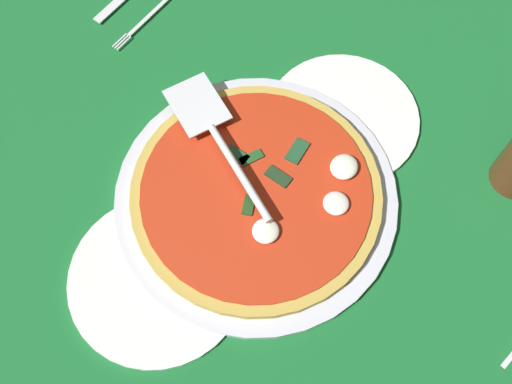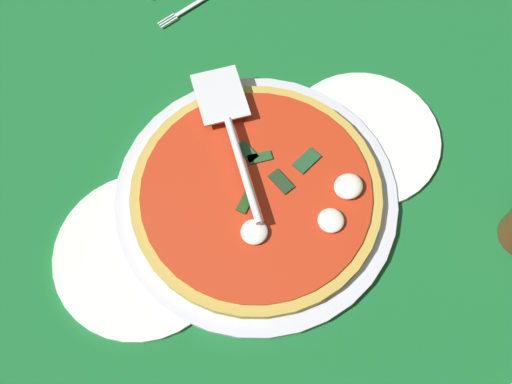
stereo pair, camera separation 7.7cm
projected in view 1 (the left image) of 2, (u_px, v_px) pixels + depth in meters
The scene contains 7 objects.
ground_plane at pixel (261, 188), 80.26cm from camera, with size 110.41×110.41×0.80cm, color #17612B.
checker_pattern at pixel (261, 186), 79.85cm from camera, with size 110.41×110.41×0.10cm.
pizza_pan at pixel (256, 197), 78.39cm from camera, with size 36.67×36.67×1.32cm, color silver.
dinner_plate_left at pixel (343, 118), 83.64cm from camera, with size 21.04×21.04×1.00cm, color white.
dinner_plate_right at pixel (158, 278), 73.97cm from camera, with size 22.05×22.05×1.00cm, color silver.
pizza at pixel (257, 192), 77.10cm from camera, with size 32.29×32.29×2.83cm.
pizza_server at pixel (217, 137), 77.83cm from camera, with size 12.55×23.07×1.00cm.
Camera 1 is at (27.47, 20.40, 72.20)cm, focal length 42.32 mm.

